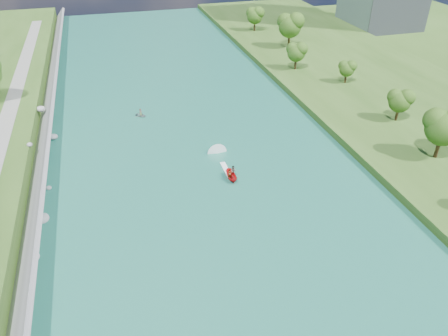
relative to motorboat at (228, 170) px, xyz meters
name	(u,v)px	position (x,y,z in m)	size (l,w,h in m)	color
ground	(233,246)	(-4.43, -17.55, -0.71)	(260.00, 260.00, 0.00)	#2D5119
river_water	(199,169)	(-4.43, 2.45, -0.66)	(55.00, 240.00, 0.10)	#185D4F
berm_east	(443,129)	(45.07, 2.45, 0.04)	(44.00, 240.00, 1.50)	#2D5119
riprap_bank	(37,188)	(-30.27, 1.31, 1.08)	(4.43, 236.00, 4.34)	slate
trees_east	(363,87)	(33.29, 14.39, 5.60)	(14.86, 140.56, 11.72)	#264E14
motorboat	(228,170)	(0.00, 0.00, 0.00)	(3.60, 18.60, 2.14)	red
raft	(141,115)	(-11.55, 26.18, -0.24)	(3.12, 3.11, 1.67)	gray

